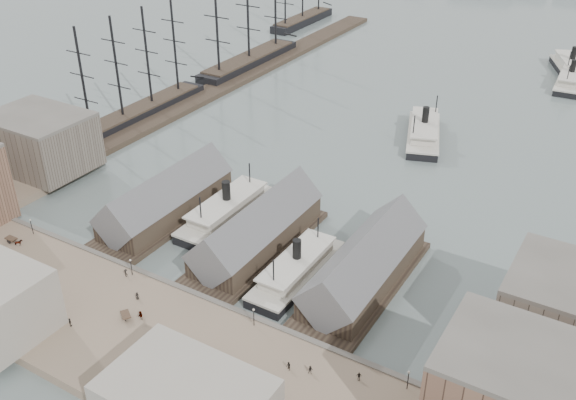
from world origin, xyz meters
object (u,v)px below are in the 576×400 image
Objects in this scene: ferry_docked_west at (227,210)px; horse_cart_left at (17,242)px; horse_cart_center at (135,315)px; horse_cart_right at (213,356)px.

ferry_docked_west reaches higher than horse_cart_left.
horse_cart_center is at bearing -78.79° from ferry_docked_west.
horse_cart_center is at bearing 74.69° from horse_cart_right.
horse_cart_right reaches higher than horse_cart_left.
horse_cart_center is 19.01m from horse_cart_right.
ferry_docked_west is 49.48m from horse_cart_right.
horse_cart_left is 0.99× the size of horse_cart_center.
horse_cart_right is at bearing -57.02° from ferry_docked_west.
horse_cart_center is (39.52, -4.99, 0.02)m from horse_cart_left.
horse_cart_right is at bearing -96.95° from horse_cart_left.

